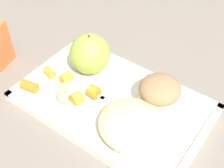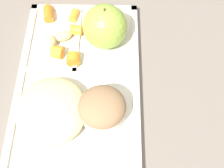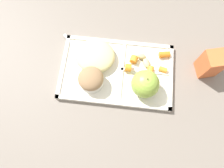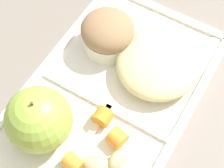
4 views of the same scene
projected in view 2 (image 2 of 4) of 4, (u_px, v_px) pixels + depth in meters
name	position (u px, v px, depth m)	size (l,w,h in m)	color
ground	(79.00, 83.00, 0.62)	(6.00, 6.00, 0.00)	slate
lunch_tray	(79.00, 81.00, 0.61)	(0.38, 0.24, 0.02)	silver
green_apple	(105.00, 27.00, 0.62)	(0.09, 0.09, 0.09)	#93B742
bran_muffin	(102.00, 109.00, 0.54)	(0.08, 0.08, 0.06)	silver
carrot_slice_back	(73.00, 59.00, 0.61)	(0.03, 0.03, 0.02)	orange
carrot_slice_edge	(76.00, 30.00, 0.66)	(0.02, 0.02, 0.02)	orange
carrot_slice_near_corner	(48.00, 14.00, 0.68)	(0.02, 0.02, 0.04)	orange
carrot_slice_large	(57.00, 52.00, 0.62)	(0.03, 0.03, 0.02)	orange
carrot_slice_tilted	(74.00, 16.00, 0.68)	(0.02, 0.02, 0.03)	orange
potato_chunk_small	(51.00, 43.00, 0.64)	(0.03, 0.02, 0.02)	tan
potato_chunk_browned	(63.00, 36.00, 0.65)	(0.04, 0.02, 0.02)	tan
egg_noodle_pile	(51.00, 110.00, 0.55)	(0.14, 0.13, 0.04)	beige
meatball_side	(59.00, 105.00, 0.56)	(0.03, 0.03, 0.03)	brown
meatball_back	(63.00, 97.00, 0.56)	(0.04, 0.04, 0.04)	brown
plastic_fork	(34.00, 150.00, 0.53)	(0.12, 0.11, 0.00)	white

